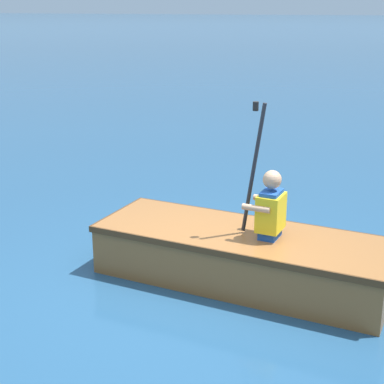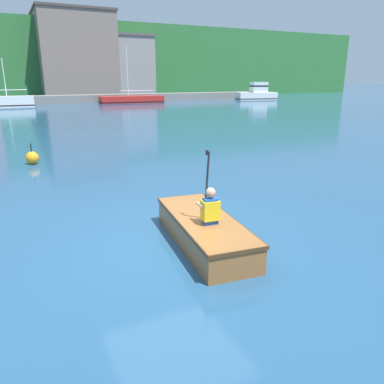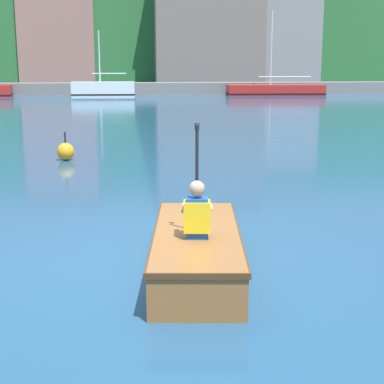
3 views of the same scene
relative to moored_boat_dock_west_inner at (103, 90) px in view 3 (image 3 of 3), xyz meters
The scene contains 11 objects.
ground_plane 37.35m from the moored_boat_dock_west_inner, 86.99° to the right, with size 300.00×300.00×0.00m, color navy.
shoreline_ridge 24.75m from the moored_boat_dock_west_inner, 85.36° to the left, with size 120.00×20.00×10.74m.
waterfront_office_block_center 18.94m from the moored_boat_dock_west_inner, 105.38° to the left, with size 7.44×7.57×11.56m.
waterfront_apartment_right 19.39m from the moored_boat_dock_west_inner, 59.32° to the left, with size 10.43×11.34×11.76m.
waterfront_tower_far 22.10m from the moored_boat_dock_west_inner, 45.45° to the left, with size 9.87×9.42×8.82m.
marina_dock 4.60m from the moored_boat_dock_west_inner, 64.78° to the left, with size 62.09×2.40×0.90m.
moored_boat_dock_west_inner is the anchor object (origin of this frame).
moored_boat_dock_east_inner 13.19m from the moored_boat_dock_west_inner, ahead, with size 7.56×2.95×6.28m.
rowboat_foreground 37.66m from the moored_boat_dock_west_inner, 86.33° to the right, with size 1.30×2.95×0.50m.
person_paddler 37.96m from the moored_boat_dock_west_inner, 86.41° to the right, with size 0.38×0.40×1.25m.
channel_buoy 29.18m from the moored_boat_dock_west_inner, 89.81° to the right, with size 0.44×0.44×0.72m.
Camera 3 is at (-0.33, -6.77, 2.37)m, focal length 55.00 mm.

